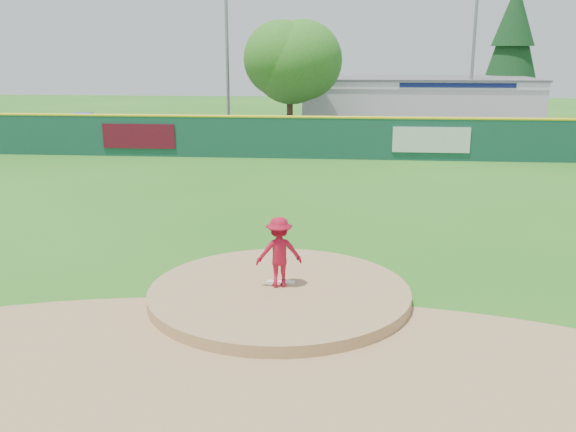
# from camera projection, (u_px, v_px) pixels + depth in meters

# --- Properties ---
(ground) EXTENTS (120.00, 120.00, 0.00)m
(ground) POSITION_uv_depth(u_px,v_px,m) (279.00, 299.00, 13.56)
(ground) COLOR #286B19
(ground) RESTS_ON ground
(pitchers_mound) EXTENTS (5.50, 5.50, 0.50)m
(pitchers_mound) POSITION_uv_depth(u_px,v_px,m) (279.00, 299.00, 13.56)
(pitchers_mound) COLOR #9E774C
(pitchers_mound) RESTS_ON ground
(pitching_rubber) EXTENTS (0.60, 0.15, 0.04)m
(pitching_rubber) POSITION_uv_depth(u_px,v_px,m) (281.00, 282.00, 13.78)
(pitching_rubber) COLOR white
(pitching_rubber) RESTS_ON pitchers_mound
(infield_dirt_arc) EXTENTS (15.40, 15.40, 0.01)m
(infield_dirt_arc) POSITION_uv_depth(u_px,v_px,m) (261.00, 367.00, 10.66)
(infield_dirt_arc) COLOR #9E774C
(infield_dirt_arc) RESTS_ON ground
(parking_lot) EXTENTS (44.00, 16.00, 0.02)m
(parking_lot) POSITION_uv_depth(u_px,v_px,m) (325.00, 135.00, 39.57)
(parking_lot) COLOR #38383A
(parking_lot) RESTS_ON ground
(pitcher) EXTENTS (1.07, 0.77, 1.50)m
(pitcher) POSITION_uv_depth(u_px,v_px,m) (279.00, 252.00, 13.43)
(pitcher) COLOR maroon
(pitcher) RESTS_ON pitchers_mound
(van) EXTENTS (4.69, 3.06, 1.20)m
(van) POSITION_uv_depth(u_px,v_px,m) (247.00, 132.00, 36.14)
(van) COLOR silver
(van) RESTS_ON parking_lot
(pool_building_grp) EXTENTS (15.20, 8.20, 3.31)m
(pool_building_grp) POSITION_uv_depth(u_px,v_px,m) (416.00, 102.00, 43.44)
(pool_building_grp) COLOR silver
(pool_building_grp) RESTS_ON ground
(fence_banners) EXTENTS (17.71, 0.04, 1.20)m
(fence_banners) POSITION_uv_depth(u_px,v_px,m) (282.00, 138.00, 30.73)
(fence_banners) COLOR #5B0D1D
(fence_banners) RESTS_ON ground
(playground_slide) EXTENTS (1.06, 3.00, 1.65)m
(playground_slide) POSITION_uv_depth(u_px,v_px,m) (81.00, 128.00, 36.02)
(playground_slide) COLOR #1731C5
(playground_slide) RESTS_ON ground
(outfield_fence) EXTENTS (40.00, 0.14, 2.07)m
(outfield_fence) POSITION_uv_depth(u_px,v_px,m) (319.00, 136.00, 30.63)
(outfield_fence) COLOR #144235
(outfield_fence) RESTS_ON ground
(deciduous_tree) EXTENTS (5.60, 5.60, 7.36)m
(deciduous_tree) POSITION_uv_depth(u_px,v_px,m) (290.00, 60.00, 36.68)
(deciduous_tree) COLOR #382314
(deciduous_tree) RESTS_ON ground
(conifer_tree) EXTENTS (4.40, 4.40, 9.50)m
(conifer_tree) POSITION_uv_depth(u_px,v_px,m) (513.00, 43.00, 45.71)
(conifer_tree) COLOR #382314
(conifer_tree) RESTS_ON ground
(light_pole_left) EXTENTS (1.75, 0.25, 11.00)m
(light_pole_left) POSITION_uv_depth(u_px,v_px,m) (227.00, 33.00, 38.58)
(light_pole_left) COLOR gray
(light_pole_left) RESTS_ON ground
(light_pole_right) EXTENTS (1.75, 0.25, 10.00)m
(light_pole_right) POSITION_uv_depth(u_px,v_px,m) (474.00, 42.00, 39.31)
(light_pole_right) COLOR gray
(light_pole_right) RESTS_ON ground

